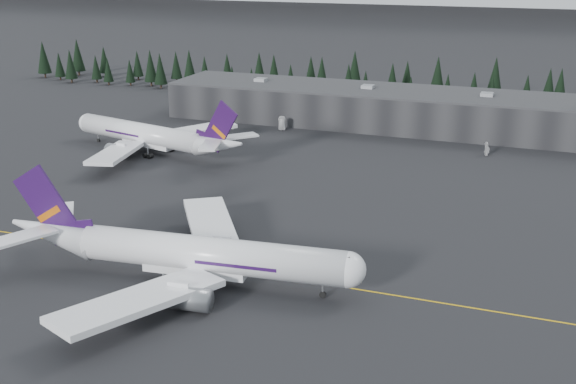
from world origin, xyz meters
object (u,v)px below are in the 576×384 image
at_px(gse_vehicle_a, 282,128).
at_px(gse_vehicle_b, 487,153).
at_px(terminal, 395,108).
at_px(jet_main, 181,252).
at_px(jet_parked, 155,136).

distance_m(gse_vehicle_a, gse_vehicle_b, 68.61).
xyz_separation_m(terminal, jet_main, (-9.55, -134.94, -0.57)).
xyz_separation_m(gse_vehicle_a, gse_vehicle_b, (68.13, -8.09, 0.02)).
distance_m(jet_parked, gse_vehicle_b, 98.73).
height_order(jet_main, jet_parked, jet_main).
relative_size(terminal, jet_parked, 2.49).
xyz_separation_m(jet_main, gse_vehicle_b, (43.38, 107.59, -5.02)).
height_order(terminal, jet_main, jet_main).
xyz_separation_m(terminal, gse_vehicle_b, (33.83, -27.35, -5.59)).
xyz_separation_m(terminal, gse_vehicle_a, (-34.30, -19.26, -5.61)).
xyz_separation_m(jet_parked, gse_vehicle_b, (93.02, 32.75, -4.70)).
relative_size(terminal, gse_vehicle_a, 32.11).
distance_m(terminal, gse_vehicle_b, 43.86).
distance_m(terminal, gse_vehicle_a, 39.73).
distance_m(jet_main, jet_parked, 89.81).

